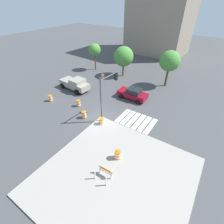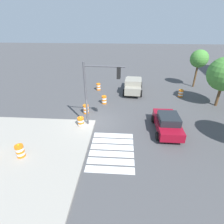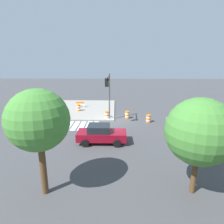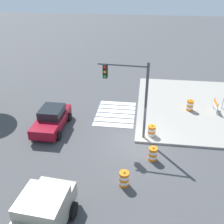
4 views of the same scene
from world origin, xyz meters
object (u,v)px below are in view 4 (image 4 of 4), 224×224
object	(u,v)px
traffic_barrel_median_near	(152,131)
construction_barricade	(218,105)
pickup_truck	(38,223)
traffic_light_pole	(129,87)
traffic_barrel_on_sidewalk	(190,105)
sports_car	(52,119)
traffic_barrel_far_curb	(153,154)
traffic_barrel_near_corner	(124,179)

from	to	relation	value
traffic_barrel_median_near	construction_barricade	size ratio (longest dim) A/B	0.78
construction_barricade	pickup_truck	bearing A→B (deg)	141.58
pickup_truck	traffic_light_pole	size ratio (longest dim) A/B	0.96
pickup_truck	traffic_barrel_on_sidewalk	world-z (taller)	pickup_truck
sports_car	traffic_barrel_median_near	size ratio (longest dim) A/B	4.22
traffic_barrel_far_curb	traffic_barrel_on_sidewalk	xyz separation A→B (m)	(6.81, -3.15, 0.15)
sports_car	traffic_light_pole	distance (m)	6.55
traffic_barrel_far_curb	traffic_barrel_on_sidewalk	bearing A→B (deg)	-24.79
sports_car	traffic_barrel_near_corner	xyz separation A→B (m)	(-5.19, -5.92, -0.36)
construction_barricade	traffic_light_pole	bearing A→B (deg)	122.98
traffic_barrel_far_curb	traffic_light_pole	world-z (taller)	traffic_light_pole
sports_car	traffic_barrel_near_corner	size ratio (longest dim) A/B	4.22
pickup_truck	traffic_barrel_far_curb	xyz separation A→B (m)	(6.13, -4.98, -0.52)
traffic_light_pole	traffic_barrel_median_near	bearing A→B (deg)	-81.15
traffic_barrel_near_corner	traffic_light_pole	xyz separation A→B (m)	(4.74, 0.17, 3.46)
traffic_barrel_near_corner	construction_barricade	world-z (taller)	construction_barricade
traffic_light_pole	traffic_barrel_on_sidewalk	bearing A→B (deg)	-47.46
traffic_barrel_near_corner	construction_barricade	xyz separation A→B (m)	(9.38, -6.99, 0.27)
pickup_truck	traffic_barrel_near_corner	distance (m)	5.05
traffic_barrel_median_near	construction_barricade	distance (m)	7.00
traffic_barrel_far_curb	pickup_truck	bearing A→B (deg)	140.90
pickup_truck	traffic_barrel_on_sidewalk	size ratio (longest dim) A/B	5.18
construction_barricade	traffic_barrel_on_sidewalk	bearing A→B (deg)	93.67
pickup_truck	traffic_barrel_median_near	world-z (taller)	pickup_truck
traffic_barrel_far_curb	traffic_barrel_on_sidewalk	size ratio (longest dim) A/B	1.00
construction_barricade	traffic_light_pole	xyz separation A→B (m)	(-4.64, 7.16, 3.19)
traffic_barrel_on_sidewalk	traffic_light_pole	xyz separation A→B (m)	(-4.50, 4.90, 3.31)
sports_car	traffic_barrel_near_corner	bearing A→B (deg)	-131.26
pickup_truck	construction_barricade	xyz separation A→B (m)	(13.09, -10.38, -0.25)
traffic_barrel_median_near	traffic_barrel_far_curb	world-z (taller)	same
traffic_barrel_far_curb	construction_barricade	size ratio (longest dim) A/B	0.78
sports_car	traffic_light_pole	size ratio (longest dim) A/B	0.78
traffic_barrel_far_curb	construction_barricade	distance (m)	8.81
sports_car	traffic_barrel_median_near	bearing A→B (deg)	-91.46
traffic_barrel_near_corner	traffic_light_pole	size ratio (longest dim) A/B	0.19
sports_car	pickup_truck	xyz separation A→B (m)	(-8.90, -2.53, 0.16)
traffic_barrel_far_curb	traffic_light_pole	distance (m)	4.52
sports_car	traffic_light_pole	bearing A→B (deg)	-94.52
sports_car	traffic_barrel_far_curb	xyz separation A→B (m)	(-2.77, -7.51, -0.36)
pickup_truck	traffic_barrel_near_corner	bearing A→B (deg)	-42.46
construction_barricade	traffic_barrel_near_corner	bearing A→B (deg)	143.32
traffic_barrel_near_corner	construction_barricade	size ratio (longest dim) A/B	0.78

